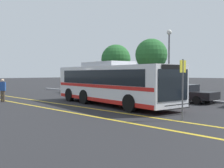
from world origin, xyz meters
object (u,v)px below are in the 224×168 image
(parked_car_2, at_px, (183,93))
(street_lamp, at_px, (169,51))
(pedestrian_0, at_px, (3,89))
(parked_car_0, at_px, (80,86))
(bus_stop_sign, at_px, (183,82))
(tree_1, at_px, (116,59))
(tree_0, at_px, (151,55))
(transit_bus, at_px, (112,83))
(parked_car_1, at_px, (123,89))

(parked_car_2, relative_size, street_lamp, 0.81)
(parked_car_2, bearing_deg, street_lamp, -130.42)
(street_lamp, bearing_deg, pedestrian_0, -120.14)
(parked_car_0, relative_size, bus_stop_sign, 1.47)
(parked_car_2, bearing_deg, parked_car_0, -90.84)
(bus_stop_sign, xyz_separation_m, tree_1, (-15.83, 11.78, 2.10))
(tree_0, bearing_deg, tree_1, 175.52)
(street_lamp, bearing_deg, bus_stop_sign, -53.81)
(transit_bus, height_order, bus_stop_sign, transit_bus)
(transit_bus, height_order, tree_0, tree_0)
(parked_car_2, xyz_separation_m, tree_0, (-6.25, 4.34, 3.40))
(bus_stop_sign, height_order, street_lamp, street_lamp)
(parked_car_1, xyz_separation_m, parked_car_2, (6.19, 0.02, -0.05))
(bus_stop_sign, relative_size, tree_0, 0.49)
(bus_stop_sign, height_order, tree_1, tree_1)
(bus_stop_sign, bearing_deg, parked_car_2, -142.14)
(parked_car_1, distance_m, parked_car_2, 6.19)
(parked_car_2, distance_m, tree_0, 8.34)
(tree_0, bearing_deg, street_lamp, -31.36)
(transit_bus, distance_m, bus_stop_sign, 6.74)
(street_lamp, height_order, tree_0, street_lamp)
(parked_car_0, bearing_deg, bus_stop_sign, -112.16)
(pedestrian_0, relative_size, street_lamp, 0.29)
(pedestrian_0, bearing_deg, bus_stop_sign, -36.46)
(parked_car_2, bearing_deg, tree_0, -126.25)
(street_lamp, bearing_deg, parked_car_2, -38.97)
(transit_bus, bearing_deg, tree_0, -150.21)
(bus_stop_sign, distance_m, tree_1, 19.85)
(parked_car_1, distance_m, tree_0, 5.50)
(transit_bus, height_order, tree_1, tree_1)
(parked_car_0, height_order, bus_stop_sign, bus_stop_sign)
(pedestrian_0, bearing_deg, street_lamp, 12.20)
(transit_bus, relative_size, tree_0, 1.94)
(bus_stop_sign, bearing_deg, pedestrian_0, -70.86)
(parked_car_0, bearing_deg, tree_0, -54.17)
(tree_1, bearing_deg, tree_0, -4.48)
(transit_bus, xyz_separation_m, street_lamp, (-0.23, 7.31, 2.64))
(transit_bus, bearing_deg, street_lamp, -170.23)
(pedestrian_0, bearing_deg, tree_1, 51.15)
(pedestrian_0, distance_m, tree_1, 14.92)
(transit_bus, bearing_deg, bus_stop_sign, 81.92)
(street_lamp, bearing_deg, transit_bus, -88.18)
(parked_car_1, height_order, street_lamp, street_lamp)
(tree_0, bearing_deg, transit_bus, -68.16)
(bus_stop_sign, xyz_separation_m, street_lamp, (-6.71, 9.17, 2.40))
(transit_bus, height_order, parked_car_1, transit_bus)
(street_lamp, bearing_deg, tree_1, 164.04)
(street_lamp, distance_m, tree_1, 9.50)
(parked_car_2, bearing_deg, bus_stop_sign, 28.46)
(transit_bus, relative_size, parked_car_2, 2.29)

